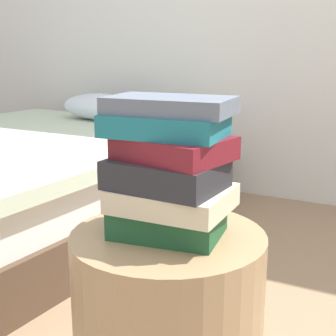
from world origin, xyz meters
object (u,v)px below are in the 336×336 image
Objects in this scene: book_forest at (166,221)px; book_slate at (171,105)px; book_cream at (172,199)px; book_charcoal at (168,174)px; book_maroon at (174,148)px; book_teal at (164,125)px; side_table at (168,335)px; bed at (3,185)px.

book_slate is at bearing 59.86° from book_forest.
book_cream is 0.06m from book_charcoal.
book_slate is at bearing 125.81° from book_cream.
book_slate is at bearing 172.65° from book_maroon.
book_charcoal is at bearing -86.09° from book_slate.
book_forest is 0.93× the size of book_teal.
side_table is 2.28× the size of book_maroon.
bed is at bearing 149.58° from side_table.
book_teal is (-0.02, -0.01, 0.05)m from book_maroon.
bed is 9.16× the size of book_forest.
book_teal is 0.04m from book_slate.
book_slate reaches higher than book_cream.
book_forest is 0.95× the size of book_cream.
book_slate is (-0.01, 0.00, 0.09)m from book_maroon.
book_charcoal reaches higher than side_table.
bed is 1.61m from book_charcoal.
book_forest is 1.04× the size of book_maroon.
book_charcoal is at bearing -139.81° from book_cream.
book_charcoal is 0.89× the size of book_slate.
side_table is at bearing -102.19° from book_slate.
book_teal reaches higher than bed.
side_table is (1.34, -0.79, 0.02)m from bed.
book_cream is 0.20m from book_slate.
bed is 1.60m from book_cream.
book_charcoal is (0.00, -0.01, 0.39)m from side_table.
book_forest is 0.11m from book_charcoal.
book_forest is at bearing 141.73° from book_charcoal.
book_maroon reaches higher than book_charcoal.
book_charcoal is 0.10m from book_teal.
book_slate is (-0.01, 0.01, 0.20)m from book_cream.
book_slate reaches higher than side_table.
book_maroon is (0.02, 0.01, 0.16)m from book_forest.
bed is 1.63m from book_teal.
book_slate is (0.00, 0.01, 0.25)m from book_forest.
book_forest is 0.21m from book_teal.
book_charcoal is (1.34, -0.80, 0.41)m from bed.
book_charcoal reaches higher than book_cream.
book_maroon reaches higher than book_cream.
bed is 1.65m from book_slate.
book_cream is 0.93× the size of book_slate.
book_slate reaches higher than book_charcoal.
bed is at bearing 147.64° from book_cream.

